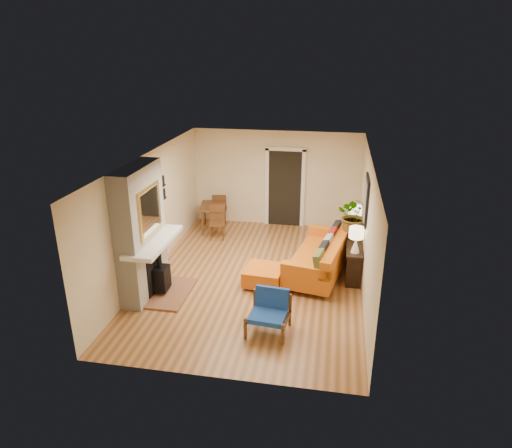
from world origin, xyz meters
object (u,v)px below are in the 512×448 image
object	(u,v)px
blue_chair	(270,309)
sofa	(323,257)
dining_table	(216,210)
lamp_far	(355,214)
ottoman	(264,275)
houseplant	(355,215)
lamp_near	(356,237)
console_table	(354,246)

from	to	relation	value
blue_chair	sofa	bearing A→B (deg)	70.34
dining_table	lamp_far	size ratio (longest dim) A/B	3.01
ottoman	blue_chair	bearing A→B (deg)	-77.13
sofa	ottoman	xyz separation A→B (m)	(-1.17, -0.72, -0.18)
dining_table	houseplant	size ratio (longest dim) A/B	1.82
lamp_far	ottoman	bearing A→B (deg)	-136.56
blue_chair	dining_table	size ratio (longest dim) A/B	0.46
lamp_near	houseplant	size ratio (longest dim) A/B	0.61
dining_table	console_table	size ratio (longest dim) A/B	0.88
sofa	console_table	bearing A→B (deg)	26.16
lamp_far	lamp_near	bearing A→B (deg)	-90.00
ottoman	lamp_far	xyz separation A→B (m)	(1.82, 1.72, 0.84)
lamp_near	houseplant	distance (m)	0.99
dining_table	sofa	bearing A→B (deg)	-35.29
sofa	blue_chair	bearing A→B (deg)	-109.66
blue_chair	dining_table	world-z (taller)	dining_table
blue_chair	lamp_near	bearing A→B (deg)	52.76
ottoman	houseplant	xyz separation A→B (m)	(1.81, 1.35, 0.95)
blue_chair	lamp_far	xyz separation A→B (m)	(1.46, 3.27, 0.67)
sofa	lamp_near	size ratio (longest dim) A/B	4.56
sofa	lamp_near	distance (m)	0.99
ottoman	console_table	distance (m)	2.12
houseplant	sofa	bearing A→B (deg)	-135.47
dining_table	console_table	world-z (taller)	dining_table
console_table	dining_table	bearing A→B (deg)	153.86
lamp_near	sofa	bearing A→B (deg)	151.38
sofa	lamp_far	bearing A→B (deg)	56.96
ottoman	lamp_near	world-z (taller)	lamp_near
dining_table	houseplant	world-z (taller)	houseplant
lamp_far	houseplant	bearing A→B (deg)	-91.55
blue_chair	lamp_far	bearing A→B (deg)	65.94
console_table	lamp_far	distance (m)	0.83
blue_chair	console_table	distance (m)	2.98
sofa	ottoman	size ratio (longest dim) A/B	3.01
ottoman	console_table	world-z (taller)	console_table
sofa	console_table	distance (m)	0.74
ottoman	dining_table	bearing A→B (deg)	122.24
ottoman	blue_chair	distance (m)	1.60
blue_chair	console_table	world-z (taller)	console_table
dining_table	lamp_near	world-z (taller)	lamp_near
lamp_near	dining_table	bearing A→B (deg)	145.85
console_table	ottoman	bearing A→B (deg)	-150.17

